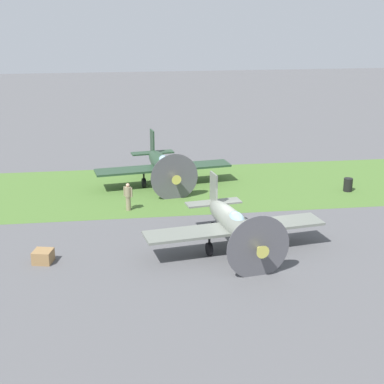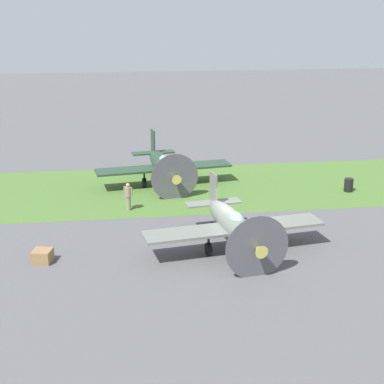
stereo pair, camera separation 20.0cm
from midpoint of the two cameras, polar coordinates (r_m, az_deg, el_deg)
ground_plane at (r=32.30m, az=4.22°, el=-4.47°), size 160.00×160.00×0.00m
grass_verge at (r=40.98m, az=1.48°, el=0.50°), size 120.00×11.00×0.01m
airplane_lead at (r=30.38m, az=3.84°, el=-3.08°), size 9.53×7.59×3.37m
airplane_wingman at (r=41.20m, az=-2.99°, el=2.62°), size 9.57×7.61×3.39m
ground_crew_chief at (r=36.37m, az=-6.33°, el=-0.40°), size 0.53×0.41×1.73m
fuel_drum at (r=41.29m, az=14.66°, el=0.68°), size 0.60×0.60×0.90m
supply_crate at (r=30.16m, az=-14.34°, el=-6.04°), size 1.09×1.09×0.64m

